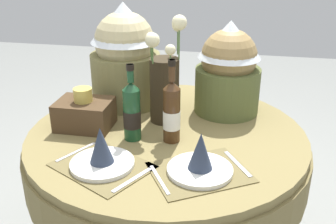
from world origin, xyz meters
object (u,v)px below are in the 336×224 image
place_setting_right (200,161)px  wine_bottle_left (172,112)px  wine_bottle_centre (132,111)px  woven_basket_side_left (85,113)px  gift_tub_back_left (125,52)px  place_setting_left (102,155)px  gift_tub_back_right (228,65)px  flower_vase (165,83)px  dining_table (167,157)px

place_setting_right → wine_bottle_left: (-0.15, 0.23, 0.09)m
wine_bottle_left → wine_bottle_centre: bearing=-175.2°
wine_bottle_left → woven_basket_side_left: (-0.40, 0.05, -0.06)m
wine_bottle_left → gift_tub_back_left: size_ratio=0.69×
place_setting_left → wine_bottle_left: size_ratio=1.20×
gift_tub_back_right → woven_basket_side_left: bearing=-153.5°
gift_tub_back_left → place_setting_right: bearing=-53.0°
wine_bottle_left → wine_bottle_centre: (-0.16, -0.01, -0.01)m
place_setting_left → gift_tub_back_left: gift_tub_back_left is taller
wine_bottle_centre → woven_basket_side_left: 0.26m
place_setting_right → wine_bottle_centre: wine_bottle_centre is taller
flower_vase → wine_bottle_centre: 0.23m
wine_bottle_centre → gift_tub_back_right: 0.54m
gift_tub_back_right → wine_bottle_centre: bearing=-134.8°
flower_vase → place_setting_right: bearing=-62.9°
place_setting_right → dining_table: bearing=120.9°
flower_vase → wine_bottle_centre: bearing=-115.8°
place_setting_right → wine_bottle_left: bearing=122.9°
place_setting_left → wine_bottle_left: bearing=49.4°
flower_vase → woven_basket_side_left: size_ratio=2.03×
wine_bottle_centre → gift_tub_back_left: bearing=109.7°
place_setting_left → wine_bottle_centre: 0.26m
dining_table → wine_bottle_centre: bearing=-144.1°
gift_tub_back_right → gift_tub_back_left: bearing=178.7°
wine_bottle_left → wine_bottle_centre: 0.17m
wine_bottle_centre → place_setting_right: bearing=-34.3°
gift_tub_back_left → woven_basket_side_left: gift_tub_back_left is taller
place_setting_right → flower_vase: (-0.21, 0.42, 0.14)m
gift_tub_back_left → wine_bottle_left: bearing=-50.7°
place_setting_left → dining_table: bearing=61.5°
flower_vase → wine_bottle_left: (0.07, -0.19, -0.05)m
gift_tub_back_left → place_setting_left: bearing=-82.1°
wine_bottle_centre → gift_tub_back_right: (0.37, 0.37, 0.11)m
gift_tub_back_right → dining_table: bearing=-130.8°
wine_bottle_left → woven_basket_side_left: 0.41m
place_setting_right → gift_tub_back_right: 0.62m
dining_table → woven_basket_side_left: (-0.37, -0.02, 0.20)m
place_setting_left → flower_vase: (0.15, 0.44, 0.14)m
flower_vase → wine_bottle_left: flower_vase is taller
place_setting_right → wine_bottle_centre: (-0.31, 0.21, 0.08)m
place_setting_right → gift_tub_back_right: bearing=84.2°
flower_vase → gift_tub_back_right: size_ratio=1.10×
gift_tub_back_left → gift_tub_back_right: gift_tub_back_left is taller
dining_table → gift_tub_back_right: size_ratio=2.80×
wine_bottle_left → dining_table: bearing=114.7°
dining_table → wine_bottle_left: wine_bottle_left is taller
woven_basket_side_left → wine_bottle_centre: bearing=-16.1°
dining_table → wine_bottle_centre: size_ratio=3.79×
wine_bottle_left → gift_tub_back_left: bearing=129.3°
dining_table → woven_basket_side_left: size_ratio=5.17×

